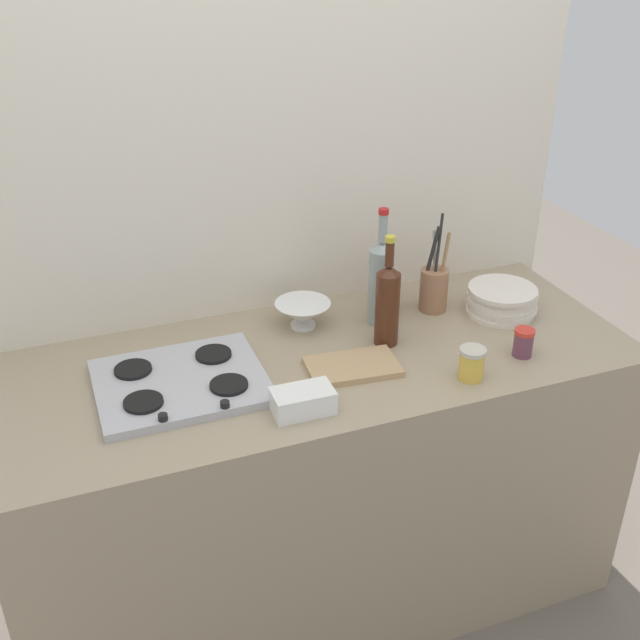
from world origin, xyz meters
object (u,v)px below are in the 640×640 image
(wine_bottle_leftmost, at_px, (381,280))
(plate_stack, at_px, (502,300))
(stovetop_hob, at_px, (181,382))
(condiment_jar_spare, at_px, (523,342))
(cutting_board, at_px, (353,367))
(condiment_jar_rear, at_px, (389,293))
(utensil_crock, at_px, (434,287))
(butter_dish, at_px, (303,401))
(condiment_jar_front, at_px, (472,363))
(wine_bottle_mid_left, at_px, (387,303))
(mixing_bowl, at_px, (303,314))

(wine_bottle_leftmost, bearing_deg, plate_stack, -12.77)
(stovetop_hob, bearing_deg, condiment_jar_spare, -11.25)
(cutting_board, bearing_deg, condiment_jar_spare, -11.93)
(condiment_jar_rear, distance_m, condiment_jar_spare, 0.46)
(condiment_jar_rear, bearing_deg, wine_bottle_leftmost, -132.38)
(plate_stack, bearing_deg, utensil_crock, 152.02)
(condiment_jar_spare, bearing_deg, condiment_jar_rear, 120.05)
(stovetop_hob, relative_size, plate_stack, 2.02)
(butter_dish, bearing_deg, condiment_jar_front, -1.91)
(plate_stack, height_order, wine_bottle_mid_left, wine_bottle_mid_left)
(wine_bottle_leftmost, distance_m, wine_bottle_mid_left, 0.13)
(plate_stack, xyz_separation_m, utensil_crock, (-0.19, 0.10, 0.03))
(condiment_jar_spare, bearing_deg, stovetop_hob, 168.75)
(stovetop_hob, bearing_deg, wine_bottle_leftmost, 12.36)
(wine_bottle_mid_left, height_order, condiment_jar_spare, wine_bottle_mid_left)
(mixing_bowl, bearing_deg, butter_dish, -109.81)
(utensil_crock, distance_m, condiment_jar_rear, 0.14)
(condiment_jar_rear, bearing_deg, wine_bottle_mid_left, -117.38)
(condiment_jar_rear, bearing_deg, cutting_board, -130.03)
(stovetop_hob, xyz_separation_m, mixing_bowl, (0.41, 0.19, 0.03))
(wine_bottle_leftmost, bearing_deg, mixing_bowl, 166.86)
(butter_dish, bearing_deg, wine_bottle_mid_left, 34.88)
(mixing_bowl, relative_size, utensil_crock, 0.53)
(condiment_jar_front, bearing_deg, wine_bottle_leftmost, 104.21)
(mixing_bowl, relative_size, butter_dish, 1.09)
(cutting_board, bearing_deg, wine_bottle_mid_left, 34.59)
(condiment_jar_front, bearing_deg, stovetop_hob, 162.19)
(utensil_crock, bearing_deg, condiment_jar_front, -103.55)
(plate_stack, relative_size, condiment_jar_front, 2.41)
(butter_dish, bearing_deg, mixing_bowl, 70.19)
(cutting_board, bearing_deg, plate_stack, 14.05)
(plate_stack, bearing_deg, mixing_bowl, 167.09)
(stovetop_hob, relative_size, mixing_bowl, 2.62)
(mixing_bowl, xyz_separation_m, condiment_jar_front, (0.32, -0.43, 0.00))
(utensil_crock, bearing_deg, cutting_board, -147.39)
(wine_bottle_mid_left, height_order, mixing_bowl, wine_bottle_mid_left)
(wine_bottle_mid_left, distance_m, butter_dish, 0.43)
(condiment_jar_rear, relative_size, condiment_jar_spare, 1.31)
(mixing_bowl, bearing_deg, cutting_board, -81.03)
(mixing_bowl, bearing_deg, wine_bottle_leftmost, -13.14)
(wine_bottle_leftmost, height_order, butter_dish, wine_bottle_leftmost)
(wine_bottle_leftmost, distance_m, mixing_bowl, 0.25)
(mixing_bowl, height_order, utensil_crock, utensil_crock)
(wine_bottle_leftmost, distance_m, butter_dish, 0.54)
(plate_stack, relative_size, wine_bottle_mid_left, 0.66)
(plate_stack, distance_m, butter_dish, 0.80)
(butter_dish, relative_size, condiment_jar_rear, 1.43)
(wine_bottle_leftmost, relative_size, utensil_crock, 1.15)
(wine_bottle_mid_left, xyz_separation_m, utensil_crock, (0.23, 0.14, -0.05))
(mixing_bowl, height_order, condiment_jar_spare, condiment_jar_spare)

